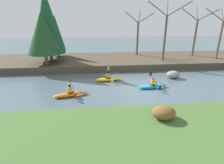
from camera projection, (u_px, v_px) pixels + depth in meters
ground_plane at (142, 89)px, 15.21m from camera, size 90.00×90.00×0.00m
riverbank_near at (178, 135)px, 8.65m from camera, size 44.00×5.17×0.73m
riverbank_far at (124, 61)px, 23.69m from camera, size 44.00×8.12×0.79m
conifer_tree_far_left at (43, 33)px, 19.15m from camera, size 3.75×3.75×5.72m
conifer_tree_left at (47, 22)px, 20.34m from camera, size 3.65×3.65×8.32m
conifer_tree_mid_left at (56, 33)px, 23.46m from camera, size 2.24×2.24×5.49m
bare_tree_upstream at (138, 34)px, 24.45m from camera, size 3.35×3.31×6.07m
bare_tree_mid_upstream at (165, 33)px, 20.89m from camera, size 3.94×3.90×7.19m
bare_tree_mid_downstream at (195, 33)px, 23.86m from camera, size 3.58×3.54×6.49m
bare_tree_downstream at (220, 35)px, 22.07m from camera, size 3.53×3.49×6.40m
shrub_clump_nearest at (164, 112)px, 9.32m from camera, size 1.28×1.07×0.69m
kayaker_lead at (154, 86)px, 15.37m from camera, size 2.80×2.07×1.20m
kayaker_middle at (109, 79)px, 17.12m from camera, size 2.80×2.07×1.20m
kayaker_trailing at (72, 94)px, 13.81m from camera, size 2.77×2.03×1.20m
boulder_midstream at (173, 74)px, 17.89m from camera, size 1.34×1.05×0.76m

